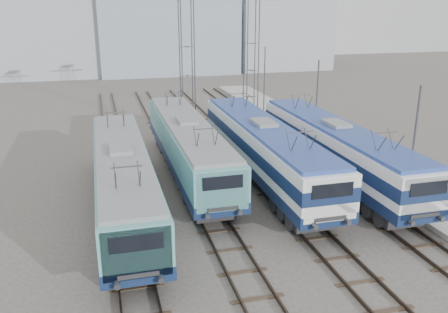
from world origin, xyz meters
TOP-DOWN VIEW (x-y plane):
  - ground at (0.00, 0.00)m, footprint 160.00×160.00m
  - platform at (10.20, 8.00)m, footprint 4.00×70.00m
  - locomotive_far_left at (-6.75, 5.16)m, footprint 2.83×17.87m
  - locomotive_center_left at (-2.25, 10.22)m, footprint 2.89×18.23m
  - locomotive_center_right at (2.25, 8.08)m, footprint 2.96×18.72m
  - locomotive_far_right at (6.75, 7.08)m, footprint 2.88×18.23m
  - catenary_tower_west at (0.00, 22.00)m, footprint 4.50×1.20m
  - catenary_tower_east at (6.50, 24.00)m, footprint 4.50×1.20m
  - mast_front at (8.60, 2.00)m, footprint 0.12×0.12m
  - mast_mid at (8.60, 14.00)m, footprint 0.12×0.12m
  - mast_rear at (8.60, 26.00)m, footprint 0.12×0.12m
  - building_west at (-14.00, 62.00)m, footprint 18.00×12.00m
  - building_center at (4.00, 62.00)m, footprint 22.00×14.00m
  - building_east at (24.00, 62.00)m, footprint 16.00×12.00m

SIDE VIEW (x-z plane):
  - ground at x=0.00m, z-range 0.00..0.00m
  - platform at x=10.20m, z-range 0.00..0.30m
  - locomotive_far_left at x=-6.75m, z-range 0.55..3.91m
  - locomotive_center_left at x=-2.25m, z-range 0.55..3.98m
  - locomotive_far_right at x=6.75m, z-range 0.61..4.04m
  - locomotive_center_right at x=2.25m, z-range 0.62..4.14m
  - mast_front at x=8.60m, z-range 0.00..7.00m
  - mast_mid at x=8.60m, z-range 0.00..7.00m
  - mast_rear at x=8.60m, z-range 0.00..7.00m
  - building_east at x=24.00m, z-range 0.00..12.00m
  - catenary_tower_west at x=0.00m, z-range 0.64..12.64m
  - catenary_tower_east at x=6.50m, z-range 0.64..12.64m
  - building_west at x=-14.00m, z-range 0.00..14.00m
  - building_center at x=4.00m, z-range 0.00..18.00m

